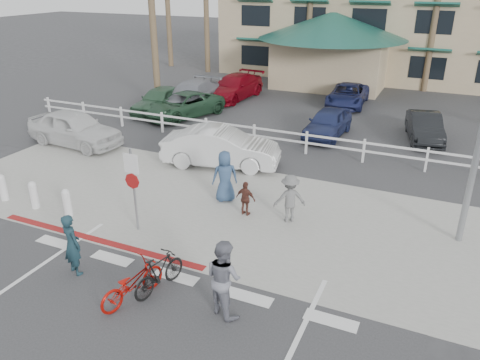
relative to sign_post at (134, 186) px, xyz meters
The scene contains 27 objects.
ground 3.50m from the sign_post, 43.73° to the right, with size 140.00×140.00×0.00m, color #333335.
bike_path 5.00m from the sign_post, 61.29° to the right, with size 12.00×16.00×0.01m, color #333335.
sidewalk_plaza 3.56m from the sign_post, 45.00° to the left, with size 22.00×7.00×0.01m, color gray.
cross_street 6.86m from the sign_post, 69.94° to the left, with size 40.00×5.00×0.01m, color #333335.
parking_lot 16.03m from the sign_post, 81.72° to the left, with size 50.00×16.00×0.01m, color #333335.
curb_red 1.89m from the sign_post, 124.99° to the right, with size 7.00×0.25×0.02m, color maroon.
rail_fence 8.81m from the sign_post, 71.36° to the left, with size 29.40×0.16×1.00m, color silver, non-canonical shape.
sign_post is the anchor object (origin of this frame).
bollard_0 2.69m from the sign_post, behind, with size 0.26×0.26×0.95m, color silver, non-canonical shape.
bollard_1 4.03m from the sign_post, behind, with size 0.26×0.26×0.95m, color silver, non-canonical shape.
bollard_2 5.39m from the sign_post, behind, with size 0.26×0.26×0.95m, color silver, non-canonical shape.
bike_red 3.49m from the sign_post, 56.15° to the right, with size 0.63×1.79×0.94m, color #9D0C06.
rider_red 2.56m from the sign_post, 93.30° to the right, with size 0.61×0.40×1.67m, color #162F38.
bike_black 3.27m from the sign_post, 44.58° to the right, with size 0.46×1.62×0.97m, color black.
rider_black 4.63m from the sign_post, 29.64° to the right, with size 0.90×0.70×1.85m, color slate.
pedestrian_a 4.67m from the sign_post, 31.07° to the left, with size 0.99×0.57×1.54m, color slate.
pedestrian_child 3.49m from the sign_post, 40.51° to the left, with size 0.67×0.28×1.14m, color #562C23.
pedestrian_b 3.30m from the sign_post, 62.12° to the left, with size 0.86×0.56×1.76m, color navy.
car_white_sedan 5.69m from the sign_post, 90.15° to the left, with size 1.61×4.63×1.52m, color silver.
car_red_compact 8.78m from the sign_post, 143.61° to the left, with size 1.83×4.55×1.55m, color silver.
lot_car_0 12.15m from the sign_post, 114.14° to the left, with size 2.14×4.63×1.29m, color #22432C.
lot_car_1 13.66m from the sign_post, 113.26° to the left, with size 2.09×5.15×1.50m, color gray.
lot_car_2 11.43m from the sign_post, 75.21° to the left, with size 1.55×3.86×1.31m, color navy.
lot_car_3 14.21m from the sign_post, 59.97° to the left, with size 1.32×3.79×1.25m, color black.
lot_car_4 16.36m from the sign_post, 104.81° to the left, with size 2.01×4.95×1.44m, color maroon.
lot_car_5 17.29m from the sign_post, 81.63° to the left, with size 2.02×4.39×1.22m, color navy.
lot_car_6 13.06m from the sign_post, 120.14° to the left, with size 1.68×4.17×1.42m, color #31563C.
Camera 1 is at (5.54, -7.71, 7.05)m, focal length 35.00 mm.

